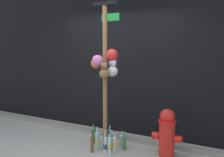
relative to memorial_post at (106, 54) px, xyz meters
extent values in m
plane|color=#9E9B93|center=(-0.25, -0.52, -1.65)|extent=(14.00, 14.00, 0.00)
cube|color=black|center=(-0.25, 1.01, 0.17)|extent=(10.00, 0.20, 3.65)
cube|color=gray|center=(-0.25, 0.56, -1.61)|extent=(8.00, 0.12, 0.08)
cylinder|color=olive|center=(-0.01, -0.02, -0.29)|extent=(0.08, 0.08, 2.72)
cube|color=#198C33|center=(0.09, -0.02, 0.59)|extent=(0.34, 0.05, 0.12)
sphere|color=orange|center=(-0.16, -0.06, -0.16)|extent=(0.18, 0.18, 0.18)
sphere|color=blue|center=(0.00, 0.15, -0.16)|extent=(0.24, 0.24, 0.24)
sphere|color=red|center=(0.09, 0.03, -0.02)|extent=(0.21, 0.21, 0.21)
sphere|color=#D66BB2|center=(-0.11, -0.09, -0.12)|extent=(0.20, 0.20, 0.20)
sphere|color=brown|center=(0.04, -0.14, -0.33)|extent=(0.16, 0.16, 0.16)
sphere|color=brown|center=(0.04, -0.14, -0.20)|extent=(0.12, 0.12, 0.12)
sphere|color=brown|center=(0.00, -0.14, -0.16)|extent=(0.05, 0.05, 0.05)
sphere|color=brown|center=(0.08, -0.14, -0.16)|extent=(0.05, 0.05, 0.05)
sphere|color=brown|center=(0.04, -0.19, -0.20)|extent=(0.04, 0.04, 0.04)
sphere|color=silver|center=(0.11, 0.02, -0.29)|extent=(0.18, 0.18, 0.18)
sphere|color=silver|center=(0.11, 0.02, -0.16)|extent=(0.13, 0.13, 0.13)
sphere|color=silver|center=(0.07, 0.02, -0.12)|extent=(0.05, 0.05, 0.05)
sphere|color=silver|center=(0.15, 0.02, -0.12)|extent=(0.05, 0.05, 0.05)
sphere|color=#9D9992|center=(0.11, -0.03, -0.16)|extent=(0.04, 0.04, 0.04)
cylinder|color=red|center=(1.01, 0.20, -1.37)|extent=(0.25, 0.25, 0.56)
cylinder|color=red|center=(1.01, 0.20, -1.07)|extent=(0.29, 0.29, 0.03)
sphere|color=red|center=(1.01, 0.20, -0.99)|extent=(0.24, 0.24, 0.24)
cylinder|color=red|center=(0.83, 0.20, -1.34)|extent=(0.11, 0.11, 0.11)
cylinder|color=red|center=(1.20, 0.20, -1.34)|extent=(0.11, 0.11, 0.11)
cylinder|color=#B2DBEA|center=(-0.10, 0.11, -1.53)|extent=(0.08, 0.08, 0.24)
cone|color=#B2DBEA|center=(-0.10, 0.11, -1.40)|extent=(0.08, 0.08, 0.03)
cylinder|color=#B2DBEA|center=(-0.10, 0.11, -1.34)|extent=(0.04, 0.04, 0.08)
cylinder|color=#D8C64C|center=(-0.10, 0.11, -1.53)|extent=(0.08, 0.08, 0.07)
cylinder|color=black|center=(-0.10, 0.11, -1.30)|extent=(0.04, 0.04, 0.01)
cylinder|color=#93CCE0|center=(0.20, 0.21, -1.55)|extent=(0.08, 0.08, 0.20)
cone|color=#93CCE0|center=(0.20, 0.21, -1.43)|extent=(0.08, 0.08, 0.03)
cylinder|color=#93CCE0|center=(0.20, 0.21, -1.39)|extent=(0.03, 0.03, 0.05)
cylinder|color=#D8C64C|center=(0.20, 0.21, -1.55)|extent=(0.08, 0.08, 0.05)
cylinder|color=black|center=(0.20, 0.21, -1.36)|extent=(0.03, 0.03, 0.01)
cylinder|color=#337038|center=(0.30, 0.10, -1.54)|extent=(0.06, 0.06, 0.23)
cone|color=#337038|center=(0.30, 0.10, -1.41)|extent=(0.06, 0.06, 0.03)
cylinder|color=#337038|center=(0.30, 0.10, -1.38)|extent=(0.03, 0.03, 0.05)
cylinder|color=gold|center=(0.30, 0.10, -1.34)|extent=(0.04, 0.04, 0.01)
cylinder|color=silver|center=(0.08, -0.17, -1.52)|extent=(0.06, 0.06, 0.26)
cone|color=silver|center=(0.08, -0.17, -1.38)|extent=(0.06, 0.06, 0.02)
cylinder|color=silver|center=(0.08, -0.17, -1.32)|extent=(0.03, 0.03, 0.09)
cylinder|color=#1E478C|center=(0.08, -0.17, -1.55)|extent=(0.06, 0.06, 0.08)
cylinder|color=gold|center=(0.08, -0.17, -1.27)|extent=(0.03, 0.03, 0.01)
cylinder|color=#93CCE0|center=(0.05, 0.03, -1.50)|extent=(0.06, 0.06, 0.30)
cone|color=#93CCE0|center=(0.05, 0.03, -1.34)|extent=(0.06, 0.06, 0.02)
cylinder|color=#93CCE0|center=(0.05, 0.03, -1.28)|extent=(0.02, 0.02, 0.09)
cylinder|color=black|center=(0.05, 0.03, -1.23)|extent=(0.02, 0.02, 0.01)
cylinder|color=#93CCE0|center=(-0.12, -0.11, -1.50)|extent=(0.08, 0.08, 0.30)
cone|color=#93CCE0|center=(-0.12, -0.11, -1.34)|extent=(0.08, 0.08, 0.03)
cylinder|color=#93CCE0|center=(-0.12, -0.11, -1.30)|extent=(0.03, 0.03, 0.06)
cylinder|color=#D8C64C|center=(-0.12, -0.11, -1.53)|extent=(0.08, 0.08, 0.09)
cylinder|color=gold|center=(-0.12, -0.11, -1.26)|extent=(0.03, 0.03, 0.01)
cylinder|color=silver|center=(0.18, -0.03, -1.54)|extent=(0.08, 0.08, 0.23)
cone|color=silver|center=(0.18, -0.03, -1.41)|extent=(0.08, 0.08, 0.03)
cylinder|color=silver|center=(0.18, -0.03, -1.35)|extent=(0.03, 0.03, 0.09)
cylinder|color=#D8C64C|center=(0.18, -0.03, -1.54)|extent=(0.08, 0.08, 0.08)
cylinder|color=black|center=(0.18, -0.03, -1.30)|extent=(0.03, 0.03, 0.01)
cylinder|color=#337038|center=(-0.32, 0.09, -1.51)|extent=(0.08, 0.08, 0.28)
cone|color=#337038|center=(-0.32, 0.09, -1.36)|extent=(0.08, 0.08, 0.03)
cylinder|color=#337038|center=(-0.32, 0.09, -1.31)|extent=(0.03, 0.03, 0.06)
cylinder|color=black|center=(-0.32, 0.09, -1.28)|extent=(0.04, 0.04, 0.01)
cylinder|color=brown|center=(-0.13, -0.25, -1.52)|extent=(0.06, 0.06, 0.26)
cone|color=brown|center=(-0.13, -0.25, -1.38)|extent=(0.06, 0.06, 0.02)
cylinder|color=brown|center=(-0.13, -0.25, -1.33)|extent=(0.02, 0.02, 0.08)
cylinder|color=black|center=(-0.13, -0.25, -1.29)|extent=(0.02, 0.02, 0.01)
cylinder|color=#B2DBEA|center=(0.18, -0.21, -1.51)|extent=(0.06, 0.06, 0.29)
cone|color=#B2DBEA|center=(0.18, -0.21, -1.36)|extent=(0.06, 0.06, 0.02)
cylinder|color=#B2DBEA|center=(0.18, -0.21, -1.32)|extent=(0.03, 0.03, 0.05)
cylinder|color=#D8C64C|center=(0.18, -0.21, -1.51)|extent=(0.06, 0.06, 0.09)
cylinder|color=black|center=(0.18, -0.21, -1.29)|extent=(0.03, 0.03, 0.01)
cylinder|color=#337038|center=(0.08, -0.08, -1.54)|extent=(0.08, 0.08, 0.23)
cone|color=#337038|center=(0.08, -0.08, -1.41)|extent=(0.08, 0.08, 0.03)
cylinder|color=#337038|center=(0.08, -0.08, -1.36)|extent=(0.04, 0.04, 0.07)
cylinder|color=silver|center=(0.08, -0.08, -1.54)|extent=(0.08, 0.08, 0.07)
cylinder|color=black|center=(0.08, -0.08, -1.31)|extent=(0.04, 0.04, 0.01)
cube|color=tan|center=(-1.09, 0.69, -1.65)|extent=(0.10, 0.11, 0.01)
cube|color=tan|center=(0.31, 0.35, -1.65)|extent=(0.09, 0.09, 0.01)
camera|label=1|loc=(2.16, -3.77, 0.12)|focal=41.51mm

